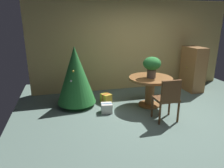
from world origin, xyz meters
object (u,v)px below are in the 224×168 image
potted_plant (169,91)px  gift_box_gold (106,98)px  wooden_cabinet (193,69)px  flower_vase (152,65)px  round_dining_table (150,86)px  wooden_chair_near (168,97)px  holiday_tree (76,75)px  gift_box_cream (107,108)px

potted_plant → gift_box_gold: bearing=176.4°
wooden_cabinet → gift_box_gold: bearing=-171.9°
flower_vase → wooden_cabinet: wooden_cabinet is taller
wooden_cabinet → potted_plant: size_ratio=3.33×
gift_box_gold → round_dining_table: bearing=-22.5°
wooden_chair_near → potted_plant: bearing=59.0°
round_dining_table → wooden_chair_near: bearing=-90.0°
round_dining_table → wooden_cabinet: 1.91m
flower_vase → gift_box_gold: 1.43m
holiday_tree → gift_box_cream: size_ratio=5.30×
gift_box_cream → potted_plant: (1.82, 0.44, 0.11)m
gift_box_gold → wooden_cabinet: wooden_cabinet is taller
wooden_chair_near → gift_box_cream: (-1.12, 0.72, -0.42)m
wooden_chair_near → gift_box_cream: bearing=147.3°
holiday_tree → gift_box_gold: holiday_tree is taller
gift_box_gold → flower_vase: bearing=-24.5°
wooden_chair_near → wooden_cabinet: (1.72, 1.66, 0.12)m
wooden_chair_near → gift_box_gold: (-1.01, 1.27, -0.41)m
wooden_chair_near → gift_box_cream: 1.39m
round_dining_table → holiday_tree: bearing=165.6°
gift_box_gold → gift_box_cream: gift_box_gold is taller
wooden_chair_near → holiday_tree: 2.19m
gift_box_gold → gift_box_cream: bearing=-101.6°
flower_vase → potted_plant: flower_vase is taller
round_dining_table → potted_plant: (0.70, 0.31, -0.30)m
holiday_tree → potted_plant: 2.51m
flower_vase → gift_box_cream: bearing=-175.1°
flower_vase → wooden_chair_near: (0.01, -0.81, -0.51)m
wooden_cabinet → wooden_chair_near: bearing=-136.1°
round_dining_table → potted_plant: round_dining_table is taller
round_dining_table → gift_box_gold: (-1.01, 0.42, -0.40)m
round_dining_table → holiday_tree: size_ratio=0.71×
flower_vase → holiday_tree: holiday_tree is taller
flower_vase → potted_plant: size_ratio=1.28×
wooden_chair_near → potted_plant: (0.70, 1.16, -0.31)m
round_dining_table → wooden_cabinet: (1.72, 0.80, 0.13)m
wooden_cabinet → potted_plant: bearing=-154.3°
wooden_chair_near → gift_box_gold: wooden_chair_near is taller
gift_box_gold → holiday_tree: bearing=177.6°
wooden_chair_near → gift_box_cream: wooden_chair_near is taller
holiday_tree → round_dining_table: bearing=-14.4°
gift_box_gold → gift_box_cream: size_ratio=1.11×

